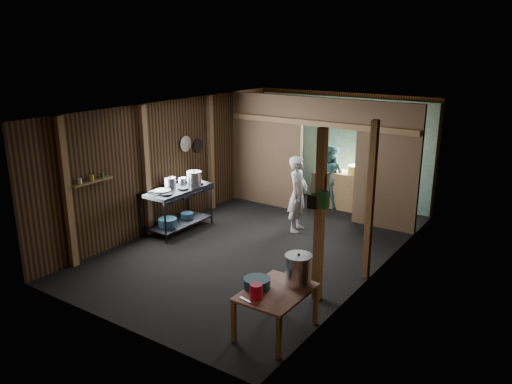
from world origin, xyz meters
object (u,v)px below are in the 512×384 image
Objects in this scene: stove_pot_large at (194,179)px; yellow_tub at (355,170)px; cook at (298,194)px; gas_range at (177,209)px; stock_pot at (298,270)px; prep_table at (276,312)px; pink_bucket at (256,291)px.

stove_pot_large is 3.69m from yellow_tub.
gas_range is at bearing 113.66° from cook.
stove_pot_large is at bearing 149.39° from stock_pot.
stock_pot is at bearing -74.77° from yellow_tub.
prep_table is at bearing -77.05° from yellow_tub.
pink_bucket is (-0.10, -0.31, 0.40)m from prep_table.
cook reaches higher than pink_bucket.
gas_range is 4.34× the size of yellow_tub.
cook is at bearing 32.89° from gas_range.
stove_pot_large reaches higher than yellow_tub.
yellow_tub reaches higher than stock_pot.
yellow_tub is (-1.13, 5.70, 0.24)m from pink_bucket.
prep_table is 0.52m from pink_bucket.
gas_range is 0.97× the size of cook.
yellow_tub is at bearing 105.23° from stock_pot.
prep_table is 2.97× the size of yellow_tub.
gas_range is at bearing -115.46° from stove_pot_large.
stove_pot_large is at bearing 144.70° from prep_table.
yellow_tub is at bearing 51.39° from stove_pot_large.
yellow_tub is 0.22× the size of cook.
stove_pot_large is 4.46m from pink_bucket.
cook is at bearing 27.29° from stove_pot_large.
pink_bucket reaches higher than prep_table.
cook is (-0.41, -1.91, -0.17)m from yellow_tub.
yellow_tub is at bearing 102.95° from prep_table.
gas_range is 7.69× the size of pink_bucket.
stock_pot is 2.22× the size of pink_bucket.
stock_pot is at bearing -30.61° from stove_pot_large.
cook reaches higher than gas_range.
prep_table is 0.67× the size of cook.
cook is at bearing 119.58° from stock_pot.
gas_range is 3.46× the size of stock_pot.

